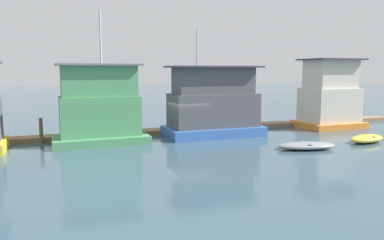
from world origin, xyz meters
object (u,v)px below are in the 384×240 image
object	(u,v)px
houseboat_green	(100,108)
dinghy_grey	(306,146)
houseboat_blue	(213,105)
houseboat_orange	(330,97)
mooring_post_near_right	(244,122)
mooring_post_near_left	(41,131)
dinghy_yellow	(367,139)

from	to	relation	value
houseboat_green	dinghy_grey	xyz separation A→B (m)	(11.29, -6.38, -2.09)
houseboat_green	houseboat_blue	world-z (taller)	houseboat_green
houseboat_blue	dinghy_grey	size ratio (longest dim) A/B	1.98
houseboat_orange	mooring_post_near_right	world-z (taller)	houseboat_orange
houseboat_blue	mooring_post_near_left	xyz separation A→B (m)	(-11.63, 1.42, -1.41)
houseboat_green	houseboat_orange	size ratio (longest dim) A/B	1.50
dinghy_grey	dinghy_yellow	xyz separation A→B (m)	(5.09, 0.37, 0.04)
dinghy_yellow	mooring_post_near_left	bearing A→B (deg)	159.59
dinghy_grey	mooring_post_near_right	size ratio (longest dim) A/B	2.92
houseboat_blue	dinghy_yellow	world-z (taller)	houseboat_blue
houseboat_orange	dinghy_yellow	size ratio (longest dim) A/B	1.80
mooring_post_near_right	mooring_post_near_left	xyz separation A→B (m)	(-14.98, 0.00, 0.17)
mooring_post_near_left	mooring_post_near_right	bearing A→B (deg)	0.00
houseboat_green	mooring_post_near_right	distance (m)	11.57
dinghy_grey	mooring_post_near_left	distance (m)	16.83
houseboat_green	houseboat_orange	bearing A→B (deg)	0.97
houseboat_orange	dinghy_grey	world-z (taller)	houseboat_orange
houseboat_orange	houseboat_blue	bearing A→B (deg)	-178.34
dinghy_grey	houseboat_green	bearing A→B (deg)	150.52
houseboat_green	houseboat_orange	distance (m)	18.70
houseboat_green	mooring_post_near_right	bearing A→B (deg)	7.15
houseboat_blue	houseboat_orange	world-z (taller)	houseboat_blue
houseboat_green	houseboat_blue	size ratio (longest dim) A/B	1.12
houseboat_blue	houseboat_orange	bearing A→B (deg)	1.66
houseboat_green	mooring_post_near_right	size ratio (longest dim) A/B	6.51
dinghy_yellow	houseboat_green	bearing A→B (deg)	159.84
houseboat_blue	houseboat_orange	xyz separation A→B (m)	(10.68, 0.31, 0.30)
mooring_post_near_left	dinghy_yellow	bearing A→B (deg)	-20.41
houseboat_green	dinghy_yellow	bearing A→B (deg)	-20.16
houseboat_blue	dinghy_yellow	xyz separation A→B (m)	(8.36, -6.02, -1.98)
dinghy_yellow	mooring_post_near_right	xyz separation A→B (m)	(-5.02, 7.44, 0.40)
houseboat_blue	dinghy_grey	xyz separation A→B (m)	(3.27, -6.39, -2.01)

